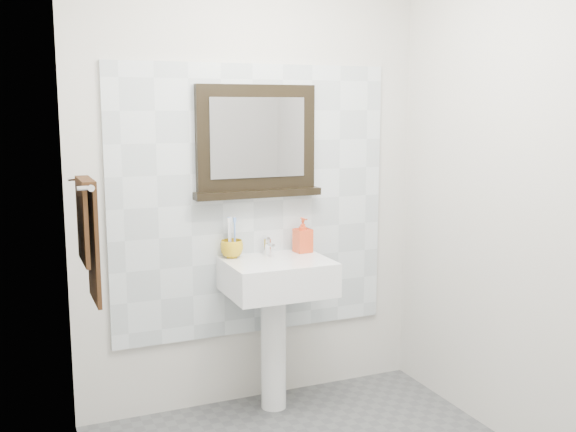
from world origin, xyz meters
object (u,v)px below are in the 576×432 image
object	(u,v)px
toothbrush_cup	(232,249)
framed_mirror	(256,144)
soap_dispenser	(303,235)
hand_towel	(89,231)
pedestal_sink	(277,293)

from	to	relation	value
toothbrush_cup	framed_mirror	xyz separation A→B (m)	(0.16, 0.05, 0.56)
soap_dispenser	framed_mirror	world-z (taller)	framed_mirror
toothbrush_cup	hand_towel	bearing A→B (deg)	-153.20
framed_mirror	hand_towel	size ratio (longest dim) A/B	1.30
toothbrush_cup	framed_mirror	size ratio (longest dim) A/B	0.17
framed_mirror	hand_towel	bearing A→B (deg)	-154.93
framed_mirror	pedestal_sink	bearing A→B (deg)	-77.77
toothbrush_cup	hand_towel	xyz separation A→B (m)	(-0.79, -0.40, 0.23)
pedestal_sink	soap_dispenser	distance (m)	0.37
pedestal_sink	soap_dispenser	size ratio (longest dim) A/B	4.90
pedestal_sink	toothbrush_cup	world-z (taller)	pedestal_sink
pedestal_sink	soap_dispenser	bearing A→B (deg)	29.14
toothbrush_cup	hand_towel	world-z (taller)	hand_towel
hand_towel	framed_mirror	bearing A→B (deg)	25.07
framed_mirror	hand_towel	distance (m)	1.11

